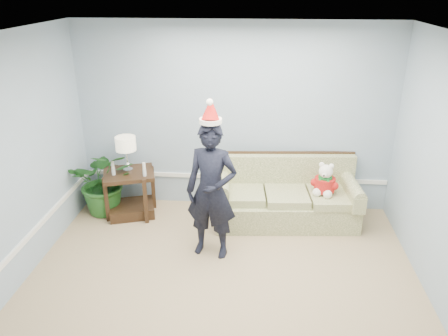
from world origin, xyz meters
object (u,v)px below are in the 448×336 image
side_table (131,198)px  man (211,191)px  sofa (286,199)px  teddy_bear (325,183)px  houseplant (105,181)px  table_lamp (126,145)px

side_table → man: bearing=-34.3°
sofa → side_table: bearing=176.7°
teddy_bear → man: bearing=-131.3°
side_table → teddy_bear: (2.73, -0.05, 0.38)m
side_table → houseplant: size_ratio=0.84×
table_lamp → houseplant: size_ratio=0.50×
sofa → side_table: sofa is taller
table_lamp → houseplant: table_lamp is taller
man → teddy_bear: bearing=40.6°
side_table → man: (1.28, -0.87, 0.59)m
sofa → table_lamp: size_ratio=3.98×
sofa → man: 1.43m
man → teddy_bear: size_ratio=3.75×
teddy_bear → houseplant: bearing=-162.6°
sofa → table_lamp: 2.36m
side_table → sofa: bearing=1.5°
side_table → houseplant: houseplant is taller
table_lamp → teddy_bear: (2.75, -0.11, -0.41)m
houseplant → teddy_bear: (3.11, -0.09, 0.14)m
sofa → table_lamp: bearing=175.1°
man → table_lamp: bearing=155.2°
table_lamp → man: 1.62m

